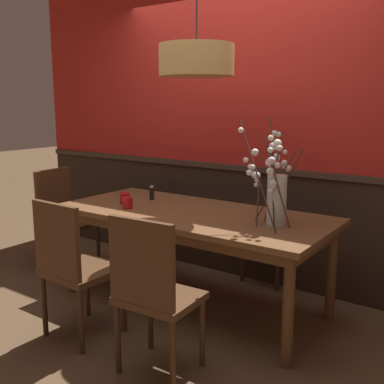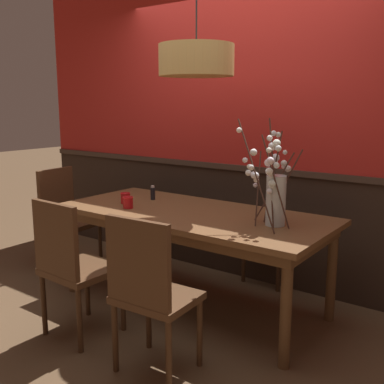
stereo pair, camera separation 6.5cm
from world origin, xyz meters
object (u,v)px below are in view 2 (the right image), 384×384
Objects in this scene: condiment_bottle at (153,193)px; pendant_lamp at (196,60)px; chair_near_side_right at (149,288)px; candle_holder_nearer_edge at (125,198)px; chair_far_side_right at (275,223)px; candle_holder_nearer_center at (128,202)px; chair_near_side_left at (72,262)px; dining_table at (192,221)px; vase_with_blossoms at (274,191)px; chair_head_west_end at (65,214)px.

pendant_lamp is at bearing -16.24° from condiment_bottle.
candle_holder_nearer_edge is (-0.99, 0.82, 0.27)m from chair_near_side_right.
chair_near_side_right reaches higher than chair_far_side_right.
chair_far_side_right is 1.36m from candle_holder_nearer_center.
chair_near_side_left is 1.02× the size of chair_far_side_right.
dining_table is 0.63m from candle_holder_nearer_edge.
pendant_lamp is (-0.32, 0.90, 1.34)m from chair_near_side_right.
chair_near_side_left is at bearing -109.14° from chair_far_side_right.
vase_with_blossoms is 1.19m from candle_holder_nearer_center.
chair_near_side_right is 10.49× the size of candle_holder_nearer_center.
candle_holder_nearer_center is (1.02, -0.17, 0.28)m from chair_head_west_end.
vase_with_blossoms reaches higher than chair_head_west_end.
chair_head_west_end reaches higher than candle_holder_nearer_edge.
chair_far_side_right is at bearing 93.09° from chair_near_side_right.
chair_head_west_end is 1.43m from chair_near_side_left.
candle_holder_nearer_edge is at bearing -3.93° from chair_head_west_end.
chair_near_side_right reaches higher than candle_holder_nearer_center.
candle_holder_nearer_center is at bearing -169.32° from vase_with_blossoms.
chair_far_side_right is 1.30× the size of vase_with_blossoms.
chair_near_side_left is 7.82× the size of condiment_bottle.
pendant_lamp is at bearing 65.92° from chair_near_side_left.
chair_far_side_right is 0.84× the size of pendant_lamp.
chair_near_side_right is 10.82× the size of candle_holder_nearer_edge.
dining_table is at bearing 9.01° from candle_holder_nearer_edge.
candle_holder_nearer_center is at bearing -80.97° from condiment_bottle.
chair_far_side_right is 1.64m from pendant_lamp.
chair_far_side_right is (-0.10, 1.80, -0.01)m from chair_near_side_right.
chair_far_side_right is (0.28, 0.88, -0.16)m from dining_table.
chair_far_side_right is 10.52× the size of candle_holder_nearer_edge.
chair_near_side_left reaches higher than dining_table.
pendant_lamp is (0.58, -0.17, 1.06)m from condiment_bottle.
pendant_lamp is at bearing 0.76° from chair_head_west_end.
vase_with_blossoms is at bearing 41.41° from chair_near_side_left.
chair_near_side_right is at bearing -86.91° from chair_far_side_right.
vase_with_blossoms is at bearing 71.72° from chair_near_side_right.
candle_holder_nearer_center is 0.08× the size of pendant_lamp.
chair_head_west_end is at bearing -168.75° from condiment_bottle.
chair_near_side_right is at bearing -39.93° from candle_holder_nearer_center.
pendant_lamp is (-0.63, -0.03, 0.89)m from vase_with_blossoms.
pendant_lamp reaches higher than chair_head_west_end.
pendant_lamp is (0.05, -0.02, 1.20)m from dining_table.
candle_holder_nearer_edge is (-0.27, 0.79, 0.27)m from chair_near_side_left.
chair_near_side_left is at bearing 177.67° from chair_near_side_right.
pendant_lamp reaches higher than dining_table.
chair_near_side_right is at bearing -25.35° from chair_head_west_end.
vase_with_blossoms reaches higher than condiment_bottle.
chair_near_side_right is at bearing -108.28° from vase_with_blossoms.
dining_table is 2.21× the size of chair_near_side_right.
condiment_bottle is (-0.91, 1.07, 0.28)m from chair_near_side_right.
pendant_lamp reaches higher than chair_near_side_left.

